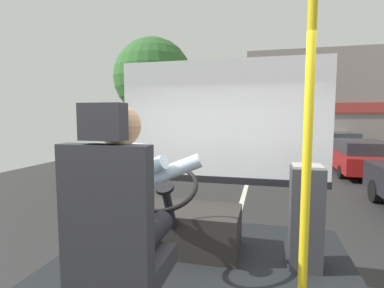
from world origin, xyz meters
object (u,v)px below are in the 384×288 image
(handrail_pole, at_px, (307,150))
(parked_car_silver, at_px, (338,144))
(driver_seat, at_px, (117,247))
(steering_console, at_px, (182,226))
(parked_car_red, at_px, (360,156))
(fare_box, at_px, (306,217))
(bus_driver, at_px, (126,199))

(handrail_pole, relative_size, parked_car_silver, 0.51)
(driver_seat, height_order, parked_car_silver, driver_seat)
(driver_seat, distance_m, handrail_pole, 1.11)
(parked_car_silver, bearing_deg, steering_console, -107.55)
(parked_car_red, bearing_deg, fare_box, -108.08)
(bus_driver, xyz_separation_m, parked_car_silver, (4.52, 15.43, -1.00))
(steering_console, height_order, parked_car_red, steering_console)
(handrail_pole, height_order, fare_box, handrail_pole)
(steering_console, relative_size, handrail_pole, 0.49)
(handrail_pole, bearing_deg, driver_seat, -172.71)
(steering_console, distance_m, fare_box, 1.13)
(steering_console, relative_size, parked_car_red, 0.25)
(bus_driver, bearing_deg, fare_box, 44.16)
(bus_driver, height_order, fare_box, bus_driver)
(steering_console, bearing_deg, fare_box, -2.94)
(bus_driver, height_order, handrail_pole, handrail_pole)
(handrail_pole, xyz_separation_m, parked_car_silver, (3.56, 15.42, -1.30))
(driver_seat, distance_m, fare_box, 1.63)
(fare_box, relative_size, parked_car_red, 0.20)
(bus_driver, bearing_deg, parked_car_silver, 73.67)
(fare_box, xyz_separation_m, parked_car_red, (3.06, 9.37, -0.64))
(driver_seat, height_order, parked_car_red, driver_seat)
(bus_driver, distance_m, handrail_pole, 1.01)
(steering_console, relative_size, fare_box, 1.25)
(bus_driver, distance_m, parked_car_red, 11.30)
(steering_console, xyz_separation_m, parked_car_red, (4.17, 9.32, -0.43))
(steering_console, bearing_deg, parked_car_silver, 72.45)
(driver_seat, relative_size, parked_car_silver, 0.31)
(fare_box, bearing_deg, handrail_pole, -97.89)
(bus_driver, bearing_deg, parked_car_red, 68.25)
(fare_box, bearing_deg, driver_seat, -132.95)
(steering_console, bearing_deg, handrail_pole, -49.51)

